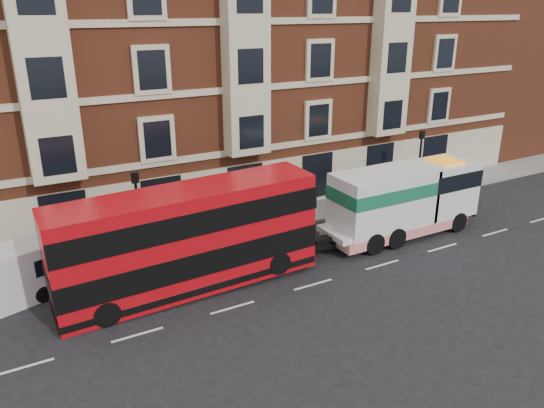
{
  "coord_description": "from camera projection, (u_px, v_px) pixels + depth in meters",
  "views": [
    {
      "loc": [
        -11.85,
        -17.49,
        11.77
      ],
      "look_at": [
        0.1,
        4.0,
        2.55
      ],
      "focal_mm": 35.0,
      "sensor_mm": 36.0,
      "label": 1
    }
  ],
  "objects": [
    {
      "name": "filler_east",
      "position": [
        534.0,
        34.0,
        46.55
      ],
      "size": [
        18.0,
        10.0,
        19.0
      ],
      "color": "brown",
      "rests_on": "ground"
    },
    {
      "name": "ground",
      "position": [
        313.0,
        285.0,
        23.84
      ],
      "size": [
        120.0,
        120.0,
        0.0
      ],
      "primitive_type": "plane",
      "color": "black",
      "rests_on": "ground"
    },
    {
      "name": "pedestrian",
      "position": [
        58.0,
        258.0,
        24.14
      ],
      "size": [
        0.72,
        0.6,
        1.68
      ],
      "primitive_type": "imported",
      "rotation": [
        0.0,
        0.0,
        -0.37
      ],
      "color": "#1B2137",
      "rests_on": "sidewalk"
    },
    {
      "name": "victorian_terrace",
      "position": [
        191.0,
        35.0,
        32.81
      ],
      "size": [
        45.0,
        12.0,
        20.4
      ],
      "color": "brown",
      "rests_on": "ground"
    },
    {
      "name": "sidewalk",
      "position": [
        240.0,
        226.0,
        29.95
      ],
      "size": [
        90.0,
        3.0,
        0.15
      ],
      "primitive_type": "cube",
      "color": "slate",
      "rests_on": "ground"
    },
    {
      "name": "double_decker_bus",
      "position": [
        188.0,
        238.0,
        22.64
      ],
      "size": [
        11.43,
        2.62,
        4.63
      ],
      "color": "#B90A12",
      "rests_on": "ground"
    },
    {
      "name": "lamp_post_west",
      "position": [
        138.0,
        209.0,
        25.24
      ],
      "size": [
        0.35,
        0.15,
        4.35
      ],
      "color": "black",
      "rests_on": "sidewalk"
    },
    {
      "name": "tow_truck",
      "position": [
        401.0,
        200.0,
        28.28
      ],
      "size": [
        9.15,
        2.7,
        3.81
      ],
      "color": "silver",
      "rests_on": "ground"
    },
    {
      "name": "lamp_post_east",
      "position": [
        420.0,
        159.0,
        33.43
      ],
      "size": [
        0.35,
        0.15,
        4.35
      ],
      "color": "black",
      "rests_on": "sidewalk"
    }
  ]
}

